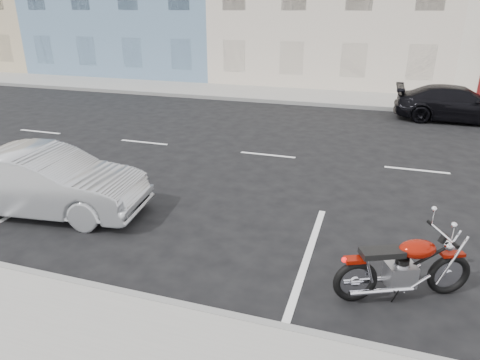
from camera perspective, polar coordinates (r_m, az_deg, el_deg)
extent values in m
plane|color=black|center=(12.00, 13.01, 2.33)|extent=(120.00, 120.00, 0.00)
cube|color=gray|center=(21.20, 1.73, 11.52)|extent=(80.00, 3.40, 0.15)
cube|color=gray|center=(19.60, 0.31, 10.69)|extent=(80.00, 0.12, 0.16)
torus|color=black|center=(6.72, 21.00, -12.17)|extent=(0.64, 0.37, 0.65)
cube|color=maroon|center=(6.52, 21.12, -9.58)|extent=(0.33, 0.26, 0.06)
cube|color=gray|center=(7.01, 25.95, -10.97)|extent=(0.49, 0.44, 0.33)
ellipsoid|color=maroon|center=(6.91, 27.88, -7.86)|extent=(0.63, 0.53, 0.26)
cube|color=black|center=(6.65, 24.15, -8.53)|extent=(0.65, 0.48, 0.09)
cylinder|color=silver|center=(6.83, 24.00, -13.04)|extent=(0.87, 0.46, 0.08)
cylinder|color=silver|center=(7.02, 22.91, -11.84)|extent=(0.87, 0.46, 0.08)
cylinder|color=black|center=(7.04, 27.66, -9.57)|extent=(0.73, 0.37, 0.48)
imported|color=#A3A6AB|center=(9.46, -24.61, -0.20)|extent=(4.22, 1.92, 1.34)
imported|color=black|center=(17.83, 27.00, 9.03)|extent=(4.41, 1.80, 1.28)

